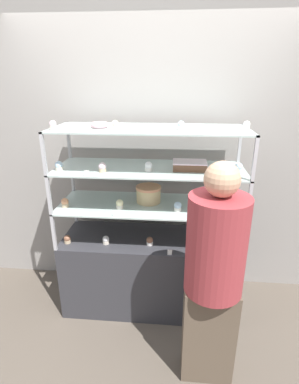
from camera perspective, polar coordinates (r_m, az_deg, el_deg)
ground_plane at (r=3.05m, az=0.00°, el=-20.14°), size 20.00×20.00×0.00m
back_wall at (r=2.81m, az=0.78°, el=6.44°), size 8.00×0.05×2.60m
display_base at (r=2.83m, az=0.00°, el=-14.83°), size 1.51×0.55×0.69m
display_riser_lower at (r=2.51m, az=0.00°, el=-2.72°), size 1.51×0.55×0.32m
display_riser_middle at (r=2.40m, az=0.00°, el=4.23°), size 1.51×0.55×0.32m
display_riser_upper at (r=2.33m, az=0.00°, el=11.72°), size 1.51×0.55×0.32m
layer_cake_centerpiece at (r=2.53m, az=-0.19°, el=-0.40°), size 0.21×0.21×0.14m
sheet_cake_frosted at (r=2.37m, az=7.66°, el=5.07°), size 0.26×0.18×0.07m
cupcake_0 at (r=2.64m, az=-15.40°, el=-8.67°), size 0.06×0.06×0.07m
cupcake_1 at (r=2.57m, az=-8.31°, el=-9.04°), size 0.06×0.06×0.07m
cupcake_2 at (r=2.53m, az=0.04°, el=-9.33°), size 0.06×0.06×0.07m
cupcake_3 at (r=2.56m, az=7.97°, el=-9.11°), size 0.06×0.06×0.07m
cupcake_4 at (r=2.56m, az=15.64°, el=-9.75°), size 0.06×0.06×0.07m
price_tag_0 at (r=2.40m, az=3.88°, el=-11.42°), size 0.04×0.00×0.04m
cupcake_5 at (r=2.54m, az=-15.80°, el=-1.98°), size 0.06×0.06×0.08m
cupcake_6 at (r=2.43m, az=-5.70°, el=-2.32°), size 0.06×0.06×0.08m
cupcake_7 at (r=2.38m, az=5.41°, el=-2.77°), size 0.06×0.06×0.08m
cupcake_8 at (r=2.42m, az=16.50°, el=-3.24°), size 0.06×0.06×0.08m
price_tag_1 at (r=2.30m, az=-6.48°, el=-4.15°), size 0.04×0.00×0.04m
cupcake_9 at (r=2.42m, az=-16.88°, el=4.76°), size 0.06×0.06×0.07m
cupcake_10 at (r=2.31m, az=-8.97°, el=4.65°), size 0.06×0.06×0.07m
cupcake_11 at (r=2.31m, az=-0.30°, el=4.87°), size 0.06×0.06×0.07m
cupcake_12 at (r=2.37m, az=16.62°, el=4.42°), size 0.06×0.06×0.07m
price_tag_2 at (r=2.23m, az=-11.84°, el=3.51°), size 0.04×0.00×0.04m
cupcake_13 at (r=2.35m, az=-17.92°, el=12.02°), size 0.05×0.05×0.07m
cupcake_14 at (r=2.27m, az=-6.55°, el=12.58°), size 0.05×0.05×0.07m
cupcake_15 at (r=2.23m, az=6.00°, el=12.46°), size 0.05×0.05×0.07m
cupcake_16 at (r=2.32m, az=17.99°, el=11.93°), size 0.05×0.05×0.07m
price_tag_3 at (r=2.06m, az=7.14°, el=11.46°), size 0.04×0.00×0.04m
donut_glazed at (r=2.37m, az=-9.51°, el=12.52°), size 0.14×0.14×0.04m
customer_figure at (r=1.99m, az=12.10°, el=-15.08°), size 0.37×0.37×1.58m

